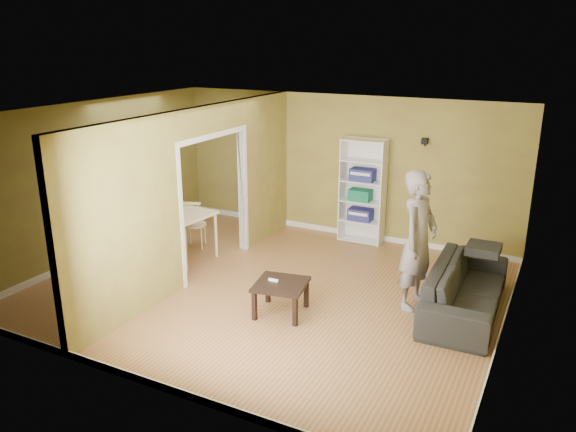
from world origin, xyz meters
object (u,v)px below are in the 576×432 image
object	(u,v)px
person	(419,229)
coffee_table	(281,288)
chair_left	(140,226)
chair_near	(159,237)
chair_far	(195,223)
sofa	(466,282)
dining_table	(173,216)
bookshelf	(363,191)

from	to	relation	value
person	coffee_table	size ratio (longest dim) A/B	3.38
chair_left	chair_near	bearing A→B (deg)	46.07
chair_far	sofa	bearing A→B (deg)	153.02
sofa	chair_near	size ratio (longest dim) A/B	2.17
chair_near	dining_table	bearing A→B (deg)	105.09
dining_table	chair_far	xyz separation A→B (m)	(0.02, 0.55, -0.29)
chair_far	bookshelf	bearing A→B (deg)	-169.08
sofa	bookshelf	bearing A→B (deg)	45.75
person	bookshelf	xyz separation A→B (m)	(-1.56, 2.18, -0.19)
coffee_table	chair_near	bearing A→B (deg)	168.59
chair_far	coffee_table	bearing A→B (deg)	125.82
bookshelf	chair_near	bearing A→B (deg)	-131.80
coffee_table	chair_left	size ratio (longest dim) A/B	0.76
person	chair_near	distance (m)	4.08
coffee_table	dining_table	size ratio (longest dim) A/B	0.52
coffee_table	chair_far	world-z (taller)	chair_far
bookshelf	dining_table	distance (m)	3.37
bookshelf	chair_near	size ratio (longest dim) A/B	1.80
bookshelf	coffee_table	distance (m)	3.27
chair_near	bookshelf	bearing A→B (deg)	52.49
coffee_table	chair_far	xyz separation A→B (m)	(-2.54, 1.57, 0.06)
chair_far	chair_left	bearing A→B (deg)	15.98
chair_left	chair_near	distance (m)	0.95
chair_near	chair_far	size ratio (longest dim) A/B	1.20
sofa	person	size ratio (longest dim) A/B	1.00
bookshelf	chair_near	xyz separation A→B (m)	(-2.44, -2.73, -0.42)
sofa	dining_table	size ratio (longest dim) A/B	1.76
sofa	bookshelf	world-z (taller)	bookshelf
sofa	chair_far	distance (m)	4.74
sofa	dining_table	xyz separation A→B (m)	(-4.75, -0.18, 0.29)
coffee_table	dining_table	xyz separation A→B (m)	(-2.56, 1.02, 0.35)
chair_near	chair_left	bearing A→B (deg)	153.56
sofa	chair_left	size ratio (longest dim) A/B	2.56
sofa	chair_far	world-z (taller)	chair_far
sofa	chair_far	bearing A→B (deg)	83.81
sofa	chair_near	world-z (taller)	chair_near
chair_left	coffee_table	bearing A→B (deg)	60.13
bookshelf	chair_far	size ratio (longest dim) A/B	2.16
chair_left	bookshelf	bearing A→B (deg)	111.40
chair_left	chair_near	size ratio (longest dim) A/B	0.85
dining_table	chair_far	bearing A→B (deg)	87.42
person	dining_table	bearing A→B (deg)	100.67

